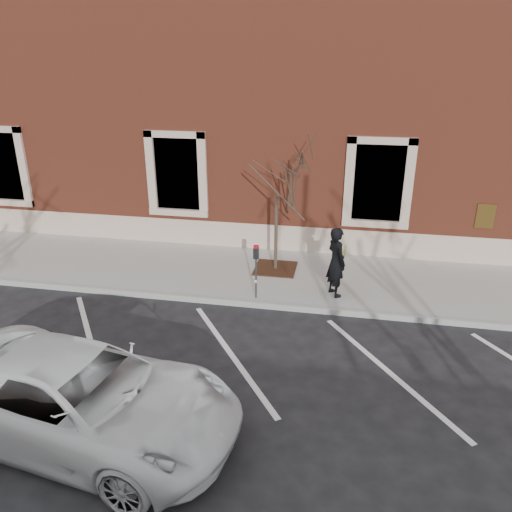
% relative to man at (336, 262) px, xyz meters
% --- Properties ---
extents(ground, '(120.00, 120.00, 0.00)m').
position_rel_man_xyz_m(ground, '(-2.00, -0.72, -1.04)').
color(ground, '#28282B').
rests_on(ground, ground).
extents(sidewalk_near, '(40.00, 3.50, 0.15)m').
position_rel_man_xyz_m(sidewalk_near, '(-2.00, 1.03, -0.97)').
color(sidewalk_near, '#A7A39D').
rests_on(sidewalk_near, ground).
extents(curb_near, '(40.00, 0.12, 0.15)m').
position_rel_man_xyz_m(curb_near, '(-2.00, -0.77, -0.97)').
color(curb_near, '#9E9E99').
rests_on(curb_near, ground).
extents(parking_stripes, '(28.00, 4.40, 0.01)m').
position_rel_man_xyz_m(parking_stripes, '(-2.00, -2.92, -1.04)').
color(parking_stripes, silver).
rests_on(parking_stripes, ground).
extents(building_civic, '(40.00, 8.62, 8.00)m').
position_rel_man_xyz_m(building_civic, '(-2.00, 7.02, 2.95)').
color(building_civic, brown).
rests_on(building_civic, ground).
extents(man, '(0.72, 0.78, 1.79)m').
position_rel_man_xyz_m(man, '(0.00, 0.00, 0.00)').
color(man, black).
rests_on(man, sidewalk_near).
extents(parking_meter, '(0.13, 0.10, 1.41)m').
position_rel_man_xyz_m(parking_meter, '(-1.91, -0.57, 0.09)').
color(parking_meter, '#595B60').
rests_on(parking_meter, sidewalk_near).
extents(tree_grate, '(1.16, 1.16, 0.03)m').
position_rel_man_xyz_m(tree_grate, '(-1.70, 1.30, -0.88)').
color(tree_grate, '#391F12').
rests_on(tree_grate, sidewalk_near).
extents(sapling, '(2.34, 2.34, 3.90)m').
position_rel_man_xyz_m(sapling, '(-1.70, 1.30, 1.83)').
color(sapling, '#47352B').
rests_on(sapling, sidewalk_near).
extents(white_truck, '(5.60, 3.20, 1.47)m').
position_rel_man_xyz_m(white_truck, '(-3.84, -5.62, -0.31)').
color(white_truck, silver).
rests_on(white_truck, ground).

